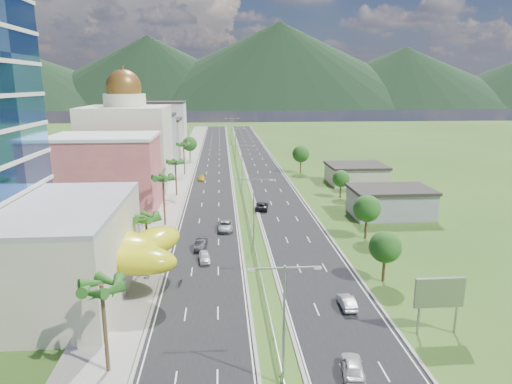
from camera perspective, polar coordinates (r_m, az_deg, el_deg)
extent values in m
plane|color=#2D5119|center=(64.66, 0.37, -9.71)|extent=(500.00, 500.00, 0.00)
cube|color=black|center=(151.43, -5.32, 3.70)|extent=(11.00, 260.00, 0.04)
cube|color=black|center=(151.92, 0.36, 3.79)|extent=(11.00, 260.00, 0.04)
cube|color=gray|center=(151.87, -8.91, 3.64)|extent=(7.00, 260.00, 0.12)
cube|color=gray|center=(133.67, -2.20, 2.71)|extent=(0.08, 216.00, 0.28)
cube|color=gray|center=(234.66, -3.20, 7.25)|extent=(0.10, 0.12, 0.70)
cylinder|color=gray|center=(39.92, 3.50, -16.48)|extent=(0.20, 0.20, 11.00)
cube|color=gray|center=(37.40, 1.40, -9.53)|extent=(2.88, 0.12, 0.12)
cube|color=gray|center=(37.79, 5.80, -9.35)|extent=(2.88, 0.12, 0.12)
cube|color=silver|center=(37.34, -0.59, -9.73)|extent=(0.60, 0.25, 0.18)
cube|color=silver|center=(38.06, 7.72, -9.40)|extent=(0.60, 0.25, 0.18)
cylinder|color=gray|center=(72.23, -0.29, -2.57)|extent=(0.20, 0.20, 11.00)
cube|color=gray|center=(70.87, -1.45, 1.53)|extent=(2.88, 0.12, 0.12)
cube|color=gray|center=(71.07, 0.87, 1.56)|extent=(2.88, 0.12, 0.12)
cube|color=silver|center=(70.84, -2.49, 1.43)|extent=(0.60, 0.25, 0.18)
cube|color=silver|center=(71.22, 1.89, 1.50)|extent=(0.60, 0.25, 0.18)
cylinder|color=gray|center=(111.17, -1.78, 3.09)|extent=(0.20, 0.20, 11.00)
cube|color=gray|center=(110.29, -2.55, 5.79)|extent=(2.88, 0.12, 0.12)
cube|color=gray|center=(110.42, -1.05, 5.81)|extent=(2.88, 0.12, 0.12)
cube|color=silver|center=(110.27, -3.21, 5.73)|extent=(0.60, 0.25, 0.18)
cube|color=silver|center=(110.52, -0.38, 5.76)|extent=(0.60, 0.25, 0.18)
cylinder|color=gray|center=(155.62, -2.56, 6.04)|extent=(0.20, 0.20, 11.00)
cube|color=gray|center=(155.00, -3.12, 7.98)|extent=(2.88, 0.12, 0.12)
cube|color=gray|center=(155.09, -2.04, 7.99)|extent=(2.88, 0.12, 0.12)
cube|color=silver|center=(154.98, -3.59, 7.93)|extent=(0.60, 0.25, 0.18)
cube|color=silver|center=(155.16, -1.56, 7.96)|extent=(0.60, 0.25, 0.18)
cylinder|color=gray|center=(200.32, -2.99, 7.68)|extent=(0.20, 0.20, 11.00)
cube|color=gray|center=(199.83, -3.43, 9.19)|extent=(2.88, 0.12, 0.12)
cube|color=gray|center=(199.90, -2.60, 9.20)|extent=(2.88, 0.12, 0.12)
cube|color=silver|center=(199.82, -3.80, 9.15)|extent=(0.60, 0.25, 0.18)
cube|color=silver|center=(199.96, -2.22, 9.17)|extent=(0.60, 0.25, 0.18)
cylinder|color=gray|center=(64.71, -21.43, -8.75)|extent=(0.50, 0.50, 4.00)
cylinder|color=gray|center=(58.50, -16.16, -10.71)|extent=(0.50, 0.50, 4.00)
cylinder|color=gray|center=(56.83, -20.81, -11.82)|extent=(0.50, 0.50, 4.00)
cylinder|color=gray|center=(62.66, -13.44, -8.89)|extent=(0.50, 0.50, 4.00)
cube|color=#BB4C57|center=(95.81, -18.24, 1.96)|extent=(20.00, 15.00, 15.00)
cube|color=beige|center=(117.57, -15.73, 5.38)|extent=(20.00, 20.00, 20.00)
cylinder|color=beige|center=(116.63, -16.10, 10.98)|extent=(10.00, 10.00, 3.00)
sphere|color=brown|center=(116.57, -16.19, 12.45)|extent=(8.40, 8.40, 8.40)
cube|color=gray|center=(142.06, -13.37, 6.01)|extent=(16.00, 15.00, 16.00)
cube|color=#B2A893|center=(163.85, -12.19, 6.48)|extent=(16.00, 15.00, 13.00)
cube|color=silver|center=(186.30, -11.30, 8.09)|extent=(16.00, 15.00, 18.00)
cylinder|color=gray|center=(51.65, 19.61, -14.85)|extent=(0.24, 0.24, 3.20)
cylinder|color=gray|center=(53.32, 23.66, -14.29)|extent=(0.24, 0.24, 3.20)
cube|color=#D85919|center=(51.16, 21.96, -11.59)|extent=(5.20, 0.35, 3.20)
cube|color=gray|center=(93.34, 16.43, -1.35)|extent=(15.00, 10.00, 5.00)
cube|color=#B2A893|center=(121.73, 12.38, 2.11)|extent=(14.00, 12.00, 4.40)
cylinder|color=#47301C|center=(44.11, -18.35, -15.95)|extent=(0.36, 0.36, 8.50)
cylinder|color=#47301C|center=(65.81, -13.43, -6.16)|extent=(0.36, 0.36, 7.50)
cylinder|color=#47301C|center=(84.56, -11.42, -1.17)|extent=(0.36, 0.36, 9.00)
cylinder|color=#47301C|center=(106.95, -9.97, 1.66)|extent=(0.36, 0.36, 8.00)
cylinder|color=#47301C|center=(131.38, -8.97, 4.04)|extent=(0.36, 0.36, 8.80)
cylinder|color=#47301C|center=(156.32, -8.25, 4.82)|extent=(0.40, 0.40, 4.90)
sphere|color=#26591C|center=(155.88, -8.29, 5.97)|extent=(4.90, 4.90, 4.90)
cylinder|color=#47301C|center=(62.66, 15.70, -8.93)|extent=(0.40, 0.40, 4.20)
sphere|color=#26591C|center=(61.71, 15.85, -6.61)|extent=(4.20, 4.20, 4.20)
cylinder|color=#47301C|center=(78.66, 13.58, -4.07)|extent=(0.40, 0.40, 4.55)
sphere|color=#26591C|center=(77.85, 13.70, -2.01)|extent=(4.55, 4.55, 4.55)
cylinder|color=#47301C|center=(105.51, 10.52, 0.33)|extent=(0.40, 0.40, 3.85)
sphere|color=#26591C|center=(104.99, 10.58, 1.64)|extent=(3.85, 3.85, 3.85)
cylinder|color=#47301C|center=(133.28, 5.59, 3.43)|extent=(0.40, 0.40, 4.90)
sphere|color=#26591C|center=(132.78, 5.62, 4.76)|extent=(4.90, 4.90, 4.90)
imported|color=silver|center=(67.62, -6.45, -8.07)|extent=(1.98, 4.12, 1.36)
imported|color=black|center=(72.54, -6.90, -6.51)|extent=(2.03, 4.70, 1.50)
imported|color=#94979B|center=(81.22, -3.87, -4.24)|extent=(2.59, 5.57, 1.55)
imported|color=gold|center=(123.39, -6.83, 1.74)|extent=(1.92, 4.32, 1.23)
imported|color=silver|center=(44.26, 12.01, -20.58)|extent=(2.64, 4.94, 1.60)
imported|color=#AFB2B7|center=(55.37, 11.29, -13.30)|extent=(1.48, 4.23, 1.39)
imported|color=black|center=(94.17, 0.73, -1.74)|extent=(3.26, 5.71, 1.50)
imported|color=black|center=(60.50, -9.46, -10.95)|extent=(0.82, 1.86, 1.15)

